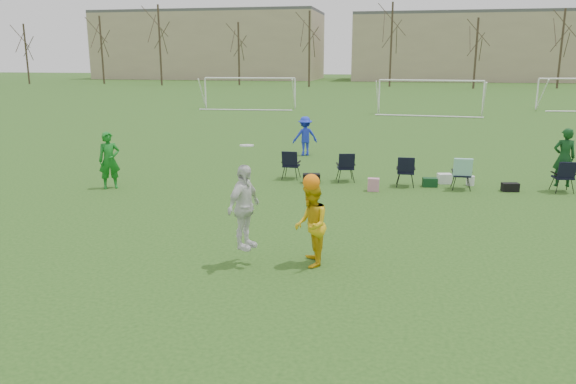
% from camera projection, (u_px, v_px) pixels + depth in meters
% --- Properties ---
extents(ground, '(260.00, 260.00, 0.00)m').
position_uv_depth(ground, '(280.00, 268.00, 10.96)').
color(ground, '#234A17').
rests_on(ground, ground).
extents(fielder_green_near, '(0.77, 0.72, 1.77)m').
position_uv_depth(fielder_green_near, '(109.00, 160.00, 17.42)').
color(fielder_green_near, '#14701C').
rests_on(fielder_green_near, ground).
extents(fielder_blue, '(1.21, 1.01, 1.62)m').
position_uv_depth(fielder_blue, '(305.00, 136.00, 23.36)').
color(fielder_blue, '#1C2FD2').
rests_on(fielder_blue, ground).
extents(center_contest, '(2.00, 1.25, 2.39)m').
position_uv_depth(center_contest, '(282.00, 216.00, 10.86)').
color(center_contest, white).
rests_on(center_contest, ground).
extents(sideline_setup, '(9.12, 1.88, 1.94)m').
position_uv_depth(sideline_setup, '(440.00, 169.00, 17.74)').
color(sideline_setup, '#103B17').
rests_on(sideline_setup, ground).
extents(goal_left, '(7.39, 0.76, 2.46)m').
position_uv_depth(goal_left, '(250.00, 84.00, 44.85)').
color(goal_left, white).
rests_on(goal_left, ground).
extents(goal_mid, '(7.40, 0.63, 2.46)m').
position_uv_depth(goal_mid, '(431.00, 87.00, 40.19)').
color(goal_mid, white).
rests_on(goal_mid, ground).
extents(tree_line, '(110.28, 3.28, 11.40)m').
position_uv_depth(tree_line, '(392.00, 49.00, 76.23)').
color(tree_line, '#382B21').
rests_on(tree_line, ground).
extents(building_row, '(126.00, 16.00, 13.00)m').
position_uv_depth(building_row, '(433.00, 46.00, 99.65)').
color(building_row, tan).
rests_on(building_row, ground).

